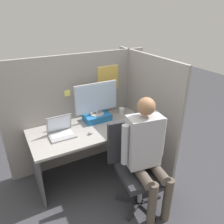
% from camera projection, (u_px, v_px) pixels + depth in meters
% --- Properties ---
extents(ground_plane, '(12.00, 12.00, 0.00)m').
position_uv_depth(ground_plane, '(104.00, 189.00, 2.78)').
color(ground_plane, '#3D3D42').
extents(cubicle_panel_back, '(2.01, 0.05, 1.58)m').
position_uv_depth(cubicle_panel_back, '(80.00, 111.00, 3.02)').
color(cubicle_panel_back, gray).
rests_on(cubicle_panel_back, ground).
extents(cubicle_panel_right, '(0.04, 1.35, 1.58)m').
position_uv_depth(cubicle_panel_right, '(145.00, 112.00, 3.01)').
color(cubicle_panel_right, gray).
rests_on(cubicle_panel_right, ground).
extents(desk, '(1.51, 0.71, 0.71)m').
position_uv_depth(desk, '(91.00, 139.00, 2.83)').
color(desk, '#9E9993').
rests_on(desk, ground).
extents(paper_box, '(0.35, 0.24, 0.09)m').
position_uv_depth(paper_box, '(97.00, 117.00, 2.94)').
color(paper_box, '#236BAD').
rests_on(paper_box, desk).
extents(monitor, '(0.59, 0.19, 0.43)m').
position_uv_depth(monitor, '(96.00, 99.00, 2.83)').
color(monitor, '#B2B2B7').
rests_on(monitor, paper_box).
extents(laptop, '(0.30, 0.23, 0.24)m').
position_uv_depth(laptop, '(61.00, 132.00, 2.58)').
color(laptop, '#99999E').
rests_on(laptop, desk).
extents(mouse, '(0.06, 0.04, 0.04)m').
position_uv_depth(mouse, '(90.00, 133.00, 2.61)').
color(mouse, gray).
rests_on(mouse, desk).
extents(stapler, '(0.05, 0.17, 0.04)m').
position_uv_depth(stapler, '(137.00, 118.00, 2.95)').
color(stapler, '#2D2D33').
rests_on(stapler, desk).
extents(carrot_toy, '(0.04, 0.12, 0.04)m').
position_uv_depth(carrot_toy, '(119.00, 131.00, 2.66)').
color(carrot_toy, orange).
rests_on(carrot_toy, desk).
extents(office_chair, '(0.54, 0.60, 1.00)m').
position_uv_depth(office_chair, '(135.00, 164.00, 2.42)').
color(office_chair, '#2D2D33').
rests_on(office_chair, ground).
extents(person, '(0.47, 0.47, 1.34)m').
position_uv_depth(person, '(147.00, 152.00, 2.20)').
color(person, brown).
rests_on(person, ground).
extents(coffee_mug, '(0.08, 0.08, 0.08)m').
position_uv_depth(coffee_mug, '(122.00, 111.00, 3.12)').
color(coffee_mug, white).
rests_on(coffee_mug, desk).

